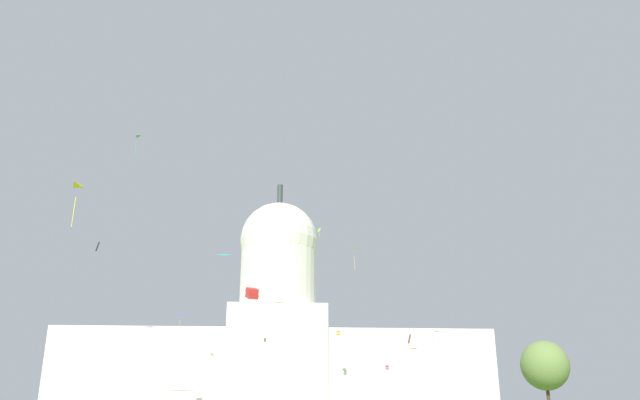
# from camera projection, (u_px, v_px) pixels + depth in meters

# --- Properties ---
(capitol_building) EXTENTS (129.14, 24.81, 69.48)m
(capitol_building) POSITION_uv_depth(u_px,v_px,m) (277.00, 336.00, 183.14)
(capitol_building) COLOR silver
(capitol_building) RESTS_ON ground_plane
(event_tent) EXTENTS (6.29, 6.95, 5.59)m
(event_tent) POSITION_uv_depth(u_px,v_px,m) (180.00, 394.00, 89.31)
(event_tent) COLOR white
(event_tent) RESTS_ON ground_plane
(tree_east_near) EXTENTS (12.14, 12.13, 12.52)m
(tree_east_near) POSITION_uv_depth(u_px,v_px,m) (545.00, 365.00, 110.25)
(tree_east_near) COLOR #42301E
(tree_east_near) RESTS_ON ground_plane
(kite_violet_low) EXTENTS (1.27, 0.70, 0.23)m
(kite_violet_low) POSITION_uv_depth(u_px,v_px,m) (149.00, 330.00, 71.88)
(kite_violet_low) COLOR purple
(kite_pink_low) EXTENTS (0.81, 1.24, 2.82)m
(kite_pink_low) POSITION_uv_depth(u_px,v_px,m) (409.00, 340.00, 92.03)
(kite_pink_low) COLOR pink
(kite_yellow_mid) EXTENTS (1.16, 1.66, 4.08)m
(kite_yellow_mid) POSITION_uv_depth(u_px,v_px,m) (72.00, 193.00, 61.76)
(kite_yellow_mid) COLOR yellow
(kite_gold_mid) EXTENTS (1.70, 1.08, 3.19)m
(kite_gold_mid) POSITION_uv_depth(u_px,v_px,m) (355.00, 251.00, 97.15)
(kite_gold_mid) COLOR gold
(kite_white_low) EXTENTS (0.61, 0.81, 1.16)m
(kite_white_low) POSITION_uv_depth(u_px,v_px,m) (343.00, 372.00, 149.23)
(kite_white_low) COLOR white
(kite_red_low) EXTENTS (1.35, 1.40, 1.27)m
(kite_red_low) POSITION_uv_depth(u_px,v_px,m) (252.00, 293.00, 57.22)
(kite_red_low) COLOR red
(kite_blue_low) EXTENTS (1.34, 0.89, 2.05)m
(kite_blue_low) POSITION_uv_depth(u_px,v_px,m) (181.00, 318.00, 119.00)
(kite_blue_low) COLOR blue
(kite_orange_mid) EXTENTS (1.06, 1.06, 1.15)m
(kite_orange_mid) POSITION_uv_depth(u_px,v_px,m) (338.00, 333.00, 162.29)
(kite_orange_mid) COLOR orange
(kite_green_high) EXTENTS (1.62, 1.77, 4.10)m
(kite_green_high) POSITION_uv_depth(u_px,v_px,m) (136.00, 138.00, 129.91)
(kite_green_high) COLOR green
(kite_turquoise_low) EXTENTS (1.33, 1.23, 2.19)m
(kite_turquoise_low) POSITION_uv_depth(u_px,v_px,m) (439.00, 333.00, 115.31)
(kite_turquoise_low) COLOR teal
(kite_magenta_low) EXTENTS (1.36, 0.80, 0.19)m
(kite_magenta_low) POSITION_uv_depth(u_px,v_px,m) (414.00, 350.00, 101.20)
(kite_magenta_low) COLOR #D1339E
(kite_lime_high) EXTENTS (0.80, 1.13, 2.45)m
(kite_lime_high) POSITION_uv_depth(u_px,v_px,m) (319.00, 230.00, 156.10)
(kite_lime_high) COLOR #8CD133
(kite_cyan_mid) EXTENTS (1.58, 0.84, 0.37)m
(kite_cyan_mid) POSITION_uv_depth(u_px,v_px,m) (225.00, 257.00, 76.17)
(kite_cyan_mid) COLOR #33BCDB
(kite_black_mid) EXTENTS (0.63, 0.63, 1.38)m
(kite_black_mid) POSITION_uv_depth(u_px,v_px,m) (98.00, 247.00, 86.01)
(kite_black_mid) COLOR black
(kite_violet_mid) EXTENTS (0.70, 0.52, 3.60)m
(kite_violet_mid) POSITION_uv_depth(u_px,v_px,m) (253.00, 295.00, 160.93)
(kite_violet_mid) COLOR purple
(kite_pink_low_b) EXTENTS (1.06, 1.03, 1.08)m
(kite_pink_low_b) POSITION_uv_depth(u_px,v_px,m) (387.00, 367.00, 127.18)
(kite_pink_low_b) COLOR pink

